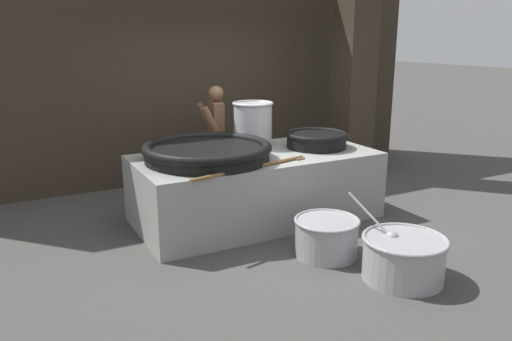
% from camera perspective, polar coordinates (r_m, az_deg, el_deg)
% --- Properties ---
extents(ground_plane, '(60.00, 60.00, 0.00)m').
position_cam_1_polar(ground_plane, '(6.36, -0.00, -5.41)').
color(ground_plane, '#474442').
extents(back_wall, '(8.23, 0.24, 4.34)m').
position_cam_1_polar(back_wall, '(7.97, -7.69, 14.58)').
color(back_wall, '#382D23').
rests_on(back_wall, ground_plane).
extents(support_pillar, '(0.52, 0.52, 4.34)m').
position_cam_1_polar(support_pillar, '(8.17, 11.34, 14.44)').
color(support_pillar, '#382D23').
rests_on(support_pillar, ground_plane).
extents(hearth_platform, '(2.95, 1.43, 0.83)m').
position_cam_1_polar(hearth_platform, '(6.23, -0.00, -1.84)').
color(hearth_platform, gray).
rests_on(hearth_platform, ground_plane).
extents(giant_wok_near, '(1.51, 1.51, 0.21)m').
position_cam_1_polar(giant_wok_near, '(5.83, -5.59, 2.22)').
color(giant_wok_near, black).
rests_on(giant_wok_near, hearth_platform).
extents(giant_wok_far, '(0.80, 0.80, 0.20)m').
position_cam_1_polar(giant_wok_far, '(6.52, 6.92, 3.58)').
color(giant_wok_far, black).
rests_on(giant_wok_far, hearth_platform).
extents(stock_pot, '(0.53, 0.53, 0.58)m').
position_cam_1_polar(stock_pot, '(6.52, -0.36, 5.39)').
color(stock_pot, '#B7B7BC').
rests_on(stock_pot, hearth_platform).
extents(stirring_paddle, '(1.54, 0.41, 0.04)m').
position_cam_1_polar(stirring_paddle, '(5.45, -0.03, 0.42)').
color(stirring_paddle, brown).
rests_on(stirring_paddle, hearth_platform).
extents(cook, '(0.43, 0.61, 1.55)m').
position_cam_1_polar(cook, '(7.22, -4.57, 3.99)').
color(cook, brown).
rests_on(cook, ground_plane).
extents(prep_bowl_vegetables, '(0.80, 1.00, 0.73)m').
position_cam_1_polar(prep_bowl_vegetables, '(4.95, 16.51, -9.35)').
color(prep_bowl_vegetables, '#9E9EA3').
rests_on(prep_bowl_vegetables, ground_plane).
extents(prep_bowl_meat, '(0.69, 0.69, 0.40)m').
position_cam_1_polar(prep_bowl_meat, '(5.30, 8.06, -7.36)').
color(prep_bowl_meat, '#9E9EA3').
rests_on(prep_bowl_meat, ground_plane).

